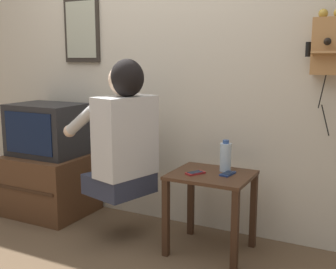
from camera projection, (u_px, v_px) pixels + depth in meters
name	position (u px, v px, depth m)	size (l,w,h in m)	color
wall_back	(165.00, 56.00, 3.15)	(6.80, 0.05, 2.55)	beige
side_table	(211.00, 191.00, 2.72)	(0.51, 0.44, 0.53)	#422819
person	(123.00, 133.00, 2.84)	(0.63, 0.55, 0.92)	#2D3347
tv_stand	(51.00, 184.00, 3.45)	(0.63, 0.56, 0.49)	#51331E
television	(47.00, 129.00, 3.39)	(0.57, 0.42, 0.41)	#232326
wall_phone_antique	(329.00, 45.00, 2.54)	(0.23, 0.19, 0.77)	#AD7A47
framed_picture	(82.00, 30.00, 3.41)	(0.34, 0.03, 0.52)	#2D2823
cell_phone_held	(195.00, 173.00, 2.69)	(0.11, 0.14, 0.01)	maroon
cell_phone_spare	(228.00, 174.00, 2.67)	(0.08, 0.13, 0.01)	navy
water_bottle	(225.00, 157.00, 2.74)	(0.07, 0.07, 0.21)	#ADC6DB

